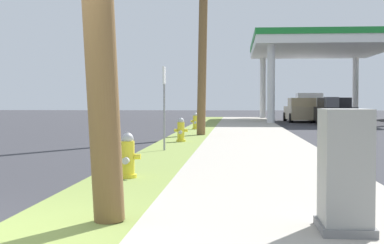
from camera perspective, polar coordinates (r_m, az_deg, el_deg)
name	(u,v)px	position (r m, az deg, el deg)	size (l,w,h in m)	color
fire_hydrant_nearest	(128,158)	(9.38, -6.41, -3.58)	(0.42, 0.37, 0.74)	yellow
fire_hydrant_second	(181,131)	(17.63, -1.11, -0.91)	(0.42, 0.38, 0.74)	yellow
fire_hydrant_third	(195,122)	(25.47, 0.34, 0.01)	(0.42, 0.37, 0.74)	yellow
utility_pole_midground	(203,6)	(21.63, 1.13, 11.51)	(0.69, 1.33, 9.41)	brown
utility_cabinet	(345,174)	(5.71, 14.95, -5.07)	(0.50, 0.69, 1.18)	slate
street_sign_post	(164,91)	(14.54, -2.78, 3.14)	(0.05, 0.36, 2.12)	gray
car_black_by_near_pump	(333,112)	(35.17, 13.88, 0.98)	(2.16, 4.59, 1.57)	black
car_tan_by_far_pump	(301,111)	(38.43, 10.82, 1.09)	(2.05, 4.55, 1.57)	tan
truck_white_at_forecourt	(308,107)	(45.09, 11.43, 1.47)	(2.16, 5.42, 1.97)	white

